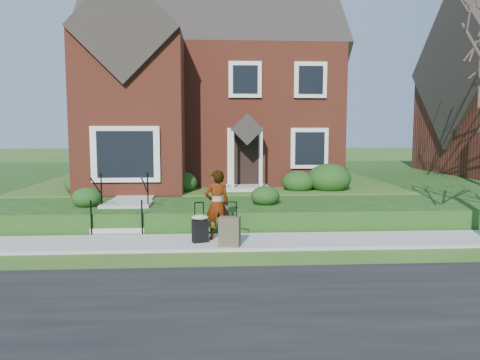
{
  "coord_description": "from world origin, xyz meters",
  "views": [
    {
      "loc": [
        -0.03,
        -11.25,
        2.79
      ],
      "look_at": [
        0.77,
        2.0,
        1.36
      ],
      "focal_mm": 35.0,
      "sensor_mm": 36.0,
      "label": 1
    }
  ],
  "objects": [
    {
      "name": "suitcase_olive",
      "position": [
        0.37,
        -0.57,
        0.43
      ],
      "size": [
        0.53,
        0.38,
        1.05
      ],
      "rotation": [
        0.0,
        0.0,
        -0.24
      ],
      "color": "#4B4432",
      "rests_on": "sidewalk"
    },
    {
      "name": "foundation_shrubs",
      "position": [
        0.94,
        4.82,
        1.05
      ],
      "size": [
        10.01,
        4.2,
        1.09
      ],
      "color": "black",
      "rests_on": "terrace"
    },
    {
      "name": "front_steps",
      "position": [
        -2.5,
        1.84,
        0.47
      ],
      "size": [
        1.4,
        2.02,
        1.5
      ],
      "color": "#9E9B93",
      "rests_on": "ground"
    },
    {
      "name": "ground",
      "position": [
        0.0,
        0.0,
        0.0
      ],
      "size": [
        120.0,
        120.0,
        0.0
      ],
      "primitive_type": "plane",
      "color": "#2D5119",
      "rests_on": "ground"
    },
    {
      "name": "street",
      "position": [
        0.0,
        -5.0,
        0.01
      ],
      "size": [
        60.0,
        6.0,
        0.01
      ],
      "primitive_type": "cube",
      "color": "black",
      "rests_on": "ground"
    },
    {
      "name": "suitcase_black",
      "position": [
        -0.32,
        -0.14,
        0.46
      ],
      "size": [
        0.49,
        0.45,
        0.98
      ],
      "rotation": [
        0.0,
        0.0,
        0.36
      ],
      "color": "black",
      "rests_on": "sidewalk"
    },
    {
      "name": "woman",
      "position": [
        0.09,
        0.17,
        0.94
      ],
      "size": [
        0.7,
        0.53,
        1.72
      ],
      "primitive_type": "imported",
      "rotation": [
        0.0,
        0.0,
        3.35
      ],
      "color": "#999999",
      "rests_on": "sidewalk"
    },
    {
      "name": "main_house",
      "position": [
        -0.21,
        9.61,
        5.26
      ],
      "size": [
        10.4,
        10.2,
        9.4
      ],
      "color": "maroon",
      "rests_on": "terrace"
    },
    {
      "name": "walkway",
      "position": [
        -2.5,
        5.0,
        0.63
      ],
      "size": [
        1.2,
        6.0,
        0.06
      ],
      "primitive_type": "cube",
      "color": "#9E9B93",
      "rests_on": "terrace"
    },
    {
      "name": "sidewalk",
      "position": [
        0.0,
        0.0,
        0.04
      ],
      "size": [
        60.0,
        1.6,
        0.08
      ],
      "primitive_type": "cube",
      "color": "#9E9B93",
      "rests_on": "ground"
    },
    {
      "name": "terrace",
      "position": [
        4.0,
        10.9,
        0.3
      ],
      "size": [
        44.0,
        20.0,
        0.6
      ],
      "primitive_type": "cube",
      "color": "#113A0F",
      "rests_on": "ground"
    }
  ]
}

